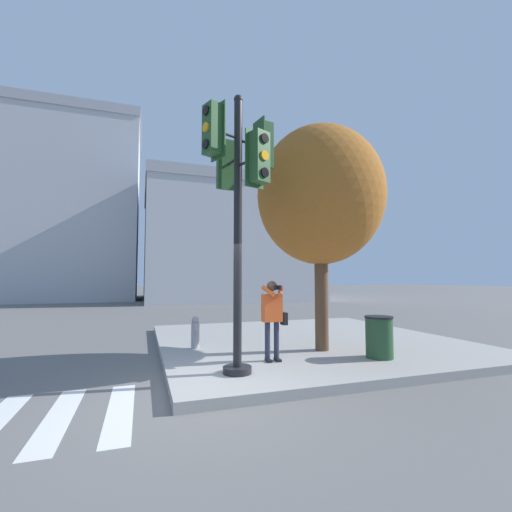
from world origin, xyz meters
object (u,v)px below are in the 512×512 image
(trash_bin, at_px, (379,337))
(fire_hydrant, at_px, (195,333))
(traffic_signal_pole, at_px, (240,184))
(person_photographer, at_px, (273,313))
(street_tree, at_px, (320,196))

(trash_bin, bearing_deg, fire_hydrant, 148.22)
(traffic_signal_pole, relative_size, fire_hydrant, 6.70)
(traffic_signal_pole, relative_size, trash_bin, 5.84)
(person_photographer, xyz_separation_m, trash_bin, (2.27, -0.48, -0.54))
(person_photographer, bearing_deg, street_tree, 22.49)
(traffic_signal_pole, relative_size, street_tree, 0.95)
(trash_bin, bearing_deg, traffic_signal_pole, -176.43)
(fire_hydrant, relative_size, trash_bin, 0.87)
(fire_hydrant, bearing_deg, street_tree, -21.97)
(street_tree, bearing_deg, traffic_signal_pole, -151.78)
(person_photographer, xyz_separation_m, fire_hydrant, (-1.34, 1.76, -0.60))
(street_tree, relative_size, fire_hydrant, 7.02)
(person_photographer, xyz_separation_m, street_tree, (1.49, 0.62, 2.72))
(street_tree, bearing_deg, person_photographer, -157.51)
(traffic_signal_pole, distance_m, street_tree, 2.74)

